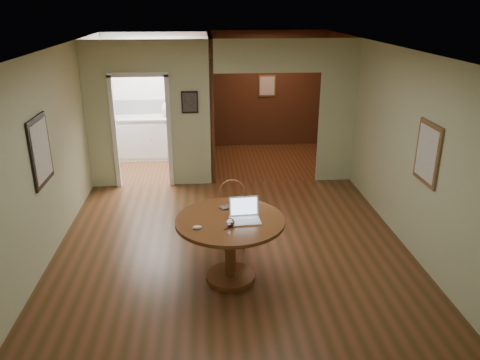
{
  "coord_description": "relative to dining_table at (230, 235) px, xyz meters",
  "views": [
    {
      "loc": [
        -0.36,
        -5.97,
        3.32
      ],
      "look_at": [
        0.1,
        -0.2,
        1.09
      ],
      "focal_mm": 35.0,
      "sensor_mm": 36.0,
      "label": 1
    }
  ],
  "objects": [
    {
      "name": "wine_glass",
      "position": [
        -0.0,
        -0.2,
        0.27
      ],
      "size": [
        0.1,
        0.1,
        0.11
      ],
      "primitive_type": null,
      "color": "white",
      "rests_on": "dining_table"
    },
    {
      "name": "room_shell",
      "position": [
        -0.4,
        3.95,
        0.67
      ],
      "size": [
        5.2,
        7.5,
        5.0
      ],
      "color": "white",
      "rests_on": "ground"
    },
    {
      "name": "grocery_bag",
      "position": [
        -1.03,
        5.05,
        0.49
      ],
      "size": [
        0.41,
        0.38,
        0.33
      ],
      "primitive_type": "ellipsoid",
      "rotation": [
        0.0,
        0.0,
        -0.35
      ],
      "color": "beige",
      "rests_on": "kitchen_cabinet"
    },
    {
      "name": "floor",
      "position": [
        0.07,
        0.85,
        -0.62
      ],
      "size": [
        5.0,
        5.0,
        0.0
      ],
      "primitive_type": "plane",
      "color": "#483014",
      "rests_on": "ground"
    },
    {
      "name": "kitchen_cabinet",
      "position": [
        -1.28,
        5.05,
        -0.15
      ],
      "size": [
        2.06,
        0.6,
        0.94
      ],
      "color": "white",
      "rests_on": "ground"
    },
    {
      "name": "closed_laptop",
      "position": [
        0.05,
        0.32,
        0.23
      ],
      "size": [
        0.35,
        0.3,
        0.02
      ],
      "primitive_type": "imported",
      "rotation": [
        0.0,
        0.0,
        0.46
      ],
      "color": "#BABABF",
      "rests_on": "dining_table"
    },
    {
      "name": "mouse",
      "position": [
        -0.39,
        -0.24,
        0.24
      ],
      "size": [
        0.11,
        0.06,
        0.04
      ],
      "primitive_type": "ellipsoid",
      "rotation": [
        0.0,
        0.0,
        0.04
      ],
      "color": "white",
      "rests_on": "dining_table"
    },
    {
      "name": "chair",
      "position": [
        0.09,
        0.93,
        -0.09
      ],
      "size": [
        0.41,
        0.41,
        0.96
      ],
      "rotation": [
        0.0,
        0.0,
        0.01
      ],
      "color": "#955B35",
      "rests_on": "ground"
    },
    {
      "name": "open_laptop",
      "position": [
        0.17,
        -0.02,
        0.28
      ],
      "size": [
        0.38,
        0.33,
        0.26
      ],
      "rotation": [
        0.0,
        0.0,
        0.06
      ],
      "color": "white",
      "rests_on": "dining_table"
    },
    {
      "name": "dining_table",
      "position": [
        0.0,
        0.0,
        0.0
      ],
      "size": [
        1.34,
        1.34,
        0.84
      ],
      "rotation": [
        0.0,
        0.0,
        -0.0
      ],
      "color": "brown",
      "rests_on": "ground"
    },
    {
      "name": "pen",
      "position": [
        -0.03,
        -0.24,
        0.22
      ],
      "size": [
        0.13,
        0.1,
        0.01
      ],
      "primitive_type": "cylinder",
      "rotation": [
        0.0,
        1.57,
        0.67
      ],
      "color": "#0B1151",
      "rests_on": "dining_table"
    }
  ]
}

